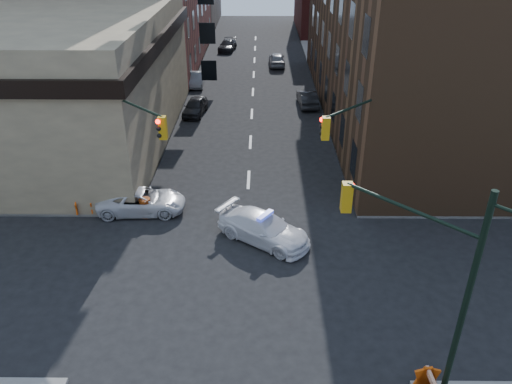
{
  "coord_description": "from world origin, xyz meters",
  "views": [
    {
      "loc": [
        0.73,
        -17.64,
        14.3
      ],
      "look_at": [
        0.52,
        4.41,
        2.2
      ],
      "focal_mm": 35.0,
      "sensor_mm": 36.0,
      "label": 1
    }
  ],
  "objects_px": {
    "parked_car_wfar": "(197,79)",
    "parked_car_enear": "(307,98)",
    "pedestrian_a": "(124,175)",
    "parked_car_wnear": "(195,107)",
    "police_car": "(264,228)",
    "barrel_bank": "(145,208)",
    "barricade_nw_a": "(85,206)",
    "pedestrian_b": "(94,191)",
    "barrel_road": "(272,234)",
    "pickup": "(142,201)"
  },
  "relations": [
    {
      "from": "pickup",
      "to": "barrel_bank",
      "type": "height_order",
      "value": "pickup"
    },
    {
      "from": "parked_car_wfar",
      "to": "barricade_nw_a",
      "type": "height_order",
      "value": "parked_car_wfar"
    },
    {
      "from": "police_car",
      "to": "parked_car_wfar",
      "type": "relative_size",
      "value": 1.28
    },
    {
      "from": "police_car",
      "to": "barrel_bank",
      "type": "bearing_deg",
      "value": 105.91
    },
    {
      "from": "parked_car_wnear",
      "to": "parked_car_wfar",
      "type": "bearing_deg",
      "value": 102.7
    },
    {
      "from": "barrel_road",
      "to": "barrel_bank",
      "type": "xyz_separation_m",
      "value": [
        -6.83,
        2.55,
        -0.0
      ]
    },
    {
      "from": "parked_car_wfar",
      "to": "barrel_bank",
      "type": "relative_size",
      "value": 3.54
    },
    {
      "from": "parked_car_wnear",
      "to": "barrel_bank",
      "type": "relative_size",
      "value": 3.55
    },
    {
      "from": "parked_car_wnear",
      "to": "pickup",
      "type": "bearing_deg",
      "value": -86.91
    },
    {
      "from": "parked_car_wfar",
      "to": "police_car",
      "type": "bearing_deg",
      "value": -79.18
    },
    {
      "from": "pickup",
      "to": "pedestrian_a",
      "type": "height_order",
      "value": "pedestrian_a"
    },
    {
      "from": "parked_car_wfar",
      "to": "barricade_nw_a",
      "type": "bearing_deg",
      "value": -100.59
    },
    {
      "from": "parked_car_wnear",
      "to": "parked_car_wfar",
      "type": "height_order",
      "value": "parked_car_wnear"
    },
    {
      "from": "parked_car_wfar",
      "to": "parked_car_enear",
      "type": "xyz_separation_m",
      "value": [
        10.27,
        -5.86,
        0.04
      ]
    },
    {
      "from": "parked_car_wnear",
      "to": "parked_car_enear",
      "type": "height_order",
      "value": "parked_car_enear"
    },
    {
      "from": "barricade_nw_a",
      "to": "pedestrian_a",
      "type": "bearing_deg",
      "value": 53.34
    },
    {
      "from": "pedestrian_a",
      "to": "barricade_nw_a",
      "type": "bearing_deg",
      "value": -80.49
    },
    {
      "from": "parked_car_enear",
      "to": "barrel_road",
      "type": "bearing_deg",
      "value": 77.28
    },
    {
      "from": "parked_car_wnear",
      "to": "pedestrian_a",
      "type": "height_order",
      "value": "pedestrian_a"
    },
    {
      "from": "pickup",
      "to": "barrel_road",
      "type": "bearing_deg",
      "value": -115.99
    },
    {
      "from": "parked_car_enear",
      "to": "pedestrian_a",
      "type": "height_order",
      "value": "pedestrian_a"
    },
    {
      "from": "police_car",
      "to": "pedestrian_a",
      "type": "relative_size",
      "value": 3.07
    },
    {
      "from": "pickup",
      "to": "pedestrian_a",
      "type": "distance_m",
      "value": 3.09
    },
    {
      "from": "pedestrian_a",
      "to": "parked_car_wnear",
      "type": "bearing_deg",
      "value": 113.7
    },
    {
      "from": "police_car",
      "to": "parked_car_wnear",
      "type": "relative_size",
      "value": 1.28
    },
    {
      "from": "parked_car_enear",
      "to": "pedestrian_a",
      "type": "relative_size",
      "value": 2.54
    },
    {
      "from": "barrel_bank",
      "to": "police_car",
      "type": "bearing_deg",
      "value": -19.39
    },
    {
      "from": "parked_car_wfar",
      "to": "barrel_bank",
      "type": "height_order",
      "value": "parked_car_wfar"
    },
    {
      "from": "parked_car_wfar",
      "to": "pedestrian_a",
      "type": "relative_size",
      "value": 2.4
    },
    {
      "from": "pickup",
      "to": "barricade_nw_a",
      "type": "height_order",
      "value": "pickup"
    },
    {
      "from": "pickup",
      "to": "parked_car_wfar",
      "type": "bearing_deg",
      "value": -3.48
    },
    {
      "from": "parked_car_wnear",
      "to": "barrel_road",
      "type": "distance_m",
      "value": 19.75
    },
    {
      "from": "parked_car_wnear",
      "to": "pedestrian_a",
      "type": "distance_m",
      "value": 13.37
    },
    {
      "from": "parked_car_wnear",
      "to": "parked_car_wfar",
      "type": "relative_size",
      "value": 1.0
    },
    {
      "from": "parked_car_wnear",
      "to": "barricade_nw_a",
      "type": "bearing_deg",
      "value": -97.31
    },
    {
      "from": "police_car",
      "to": "parked_car_enear",
      "type": "xyz_separation_m",
      "value": [
        3.85,
        20.75,
        -0.05
      ]
    },
    {
      "from": "pickup",
      "to": "barrel_bank",
      "type": "relative_size",
      "value": 4.37
    },
    {
      "from": "pedestrian_b",
      "to": "barrel_road",
      "type": "height_order",
      "value": "pedestrian_b"
    },
    {
      "from": "pedestrian_a",
      "to": "barrel_road",
      "type": "bearing_deg",
      "value": 1.96
    },
    {
      "from": "pickup",
      "to": "barrel_road",
      "type": "relative_size",
      "value": 4.36
    },
    {
      "from": "parked_car_wfar",
      "to": "pedestrian_a",
      "type": "xyz_separation_m",
      "value": [
        -1.87,
        -21.19,
        0.32
      ]
    },
    {
      "from": "parked_car_enear",
      "to": "pedestrian_b",
      "type": "xyz_separation_m",
      "value": [
        -13.29,
        -17.47,
        0.35
      ]
    },
    {
      "from": "police_car",
      "to": "barricade_nw_a",
      "type": "xyz_separation_m",
      "value": [
        -9.76,
        2.36,
        -0.17
      ]
    },
    {
      "from": "parked_car_enear",
      "to": "pedestrian_a",
      "type": "bearing_deg",
      "value": 48.18
    },
    {
      "from": "pedestrian_b",
      "to": "barricade_nw_a",
      "type": "height_order",
      "value": "pedestrian_b"
    },
    {
      "from": "parked_car_wnear",
      "to": "parked_car_enear",
      "type": "xyz_separation_m",
      "value": [
        9.47,
        2.24,
        0.01
      ]
    },
    {
      "from": "parked_car_enear",
      "to": "barrel_bank",
      "type": "bearing_deg",
      "value": 57.51
    },
    {
      "from": "pickup",
      "to": "pedestrian_b",
      "type": "height_order",
      "value": "pedestrian_b"
    },
    {
      "from": "police_car",
      "to": "barrel_bank",
      "type": "relative_size",
      "value": 4.53
    },
    {
      "from": "pickup",
      "to": "parked_car_wnear",
      "type": "bearing_deg",
      "value": -6.74
    }
  ]
}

